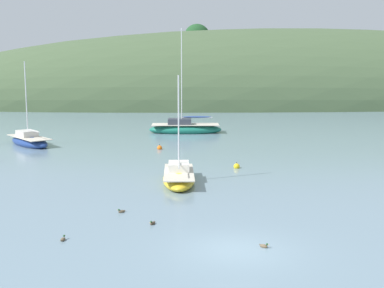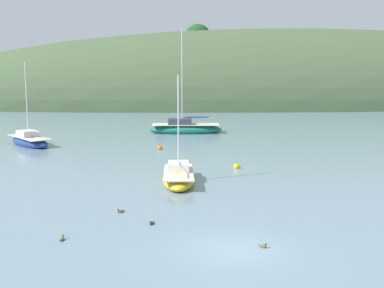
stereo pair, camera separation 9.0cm
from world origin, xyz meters
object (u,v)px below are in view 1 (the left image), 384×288
object	(u,v)px
sailboat_red_portside	(185,128)
mooring_buoy_outer	(160,148)
sailboat_grey_yawl	(179,177)
duck_lone_right	(264,246)
sailboat_teal_outer	(29,141)
duck_straggler	(153,223)
duck_lead	(63,239)
duck_trailing	(122,211)
mooring_buoy_inner	(237,166)

from	to	relation	value
sailboat_red_portside	mooring_buoy_outer	bearing A→B (deg)	-105.17
sailboat_grey_yawl	duck_lone_right	xyz separation A→B (m)	(2.67, -11.82, -0.30)
sailboat_red_portside	sailboat_grey_yawl	distance (m)	24.17
sailboat_teal_outer	duck_lone_right	xyz separation A→B (m)	(15.30, -28.31, -0.33)
sailboat_red_portside	sailboat_teal_outer	world-z (taller)	sailboat_red_portside
sailboat_teal_outer	duck_straggler	size ratio (longest dim) A/B	19.33
duck_lead	duck_trailing	world-z (taller)	same
duck_lone_right	duck_lead	distance (m)	8.23
mooring_buoy_outer	duck_trailing	size ratio (longest dim) A/B	1.33
duck_lead	sailboat_grey_yawl	bearing A→B (deg)	62.27
sailboat_red_portside	sailboat_teal_outer	distance (m)	16.56
sailboat_teal_outer	sailboat_grey_yawl	xyz separation A→B (m)	(12.63, -16.50, -0.03)
duck_lead	duck_straggler	distance (m)	4.17
sailboat_red_portside	sailboat_grey_yawl	size ratio (longest dim) A/B	1.67
duck_trailing	duck_lead	bearing A→B (deg)	-119.02
sailboat_grey_yawl	duck_trailing	size ratio (longest dim) A/B	16.71
mooring_buoy_outer	duck_straggler	size ratio (longest dim) A/B	1.34
mooring_buoy_outer	duck_lone_right	size ratio (longest dim) A/B	1.46
duck_lone_right	mooring_buoy_outer	bearing A→B (deg)	98.10
duck_lone_right	sailboat_teal_outer	bearing A→B (deg)	118.38
sailboat_grey_yawl	duck_straggler	xyz separation A→B (m)	(-1.71, -8.40, -0.30)
mooring_buoy_inner	duck_trailing	xyz separation A→B (m)	(-7.55, -10.58, -0.07)
sailboat_teal_outer	mooring_buoy_outer	xyz separation A→B (m)	(11.75, -3.40, -0.26)
mooring_buoy_inner	duck_lone_right	distance (m)	16.16
mooring_buoy_outer	duck_straggler	bearing A→B (deg)	-92.22
sailboat_teal_outer	duck_trailing	distance (m)	24.69
sailboat_red_portside	duck_lone_right	world-z (taller)	sailboat_red_portside
mooring_buoy_outer	duck_trailing	world-z (taller)	mooring_buoy_outer
sailboat_grey_yawl	duck_lead	distance (m)	11.64
sailboat_teal_outer	duck_lone_right	bearing A→B (deg)	-61.62
sailboat_teal_outer	duck_straggler	bearing A→B (deg)	-66.32
sailboat_red_portside	duck_trailing	xyz separation A→B (m)	(-5.31, -30.40, -0.41)
duck_lone_right	duck_trailing	world-z (taller)	same
sailboat_red_portside	sailboat_teal_outer	xyz separation A→B (m)	(-14.73, -7.58, -0.08)
mooring_buoy_inner	duck_lead	xyz separation A→B (m)	(-9.76, -14.56, -0.07)
duck_lone_right	duck_trailing	size ratio (longest dim) A/B	0.91
duck_lone_right	duck_straggler	size ratio (longest dim) A/B	0.92
sailboat_teal_outer	duck_lone_right	size ratio (longest dim) A/B	21.02
mooring_buoy_outer	sailboat_red_portside	bearing A→B (deg)	74.83
duck_lone_right	duck_trailing	distance (m)	8.05
sailboat_grey_yawl	mooring_buoy_outer	size ratio (longest dim) A/B	12.58
duck_lone_right	duck_trailing	bearing A→B (deg)	136.98
sailboat_grey_yawl	sailboat_red_portside	bearing A→B (deg)	85.00
sailboat_red_portside	duck_lead	distance (m)	35.19
mooring_buoy_inner	duck_trailing	bearing A→B (deg)	-125.50
duck_trailing	duck_straggler	distance (m)	2.56
sailboat_red_portside	duck_trailing	distance (m)	30.86
sailboat_red_portside	duck_lead	xyz separation A→B (m)	(-7.52, -34.38, -0.41)
sailboat_grey_yawl	duck_straggler	bearing A→B (deg)	-101.48
mooring_buoy_inner	duck_lead	size ratio (longest dim) A/B	1.27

